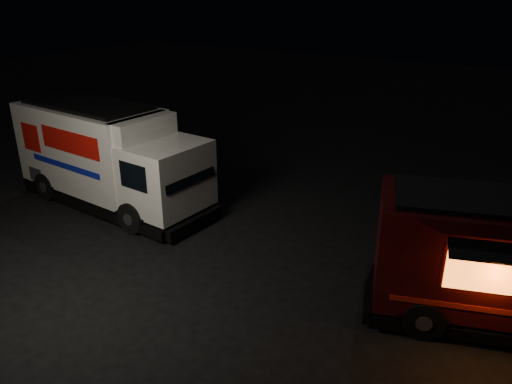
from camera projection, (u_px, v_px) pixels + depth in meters
name	position (u px, v px, depth m)	size (l,w,h in m)	color
ground	(196.00, 255.00, 13.50)	(80.00, 80.00, 0.00)	black
white_truck	(112.00, 157.00, 16.06)	(7.25, 2.47, 3.29)	silver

